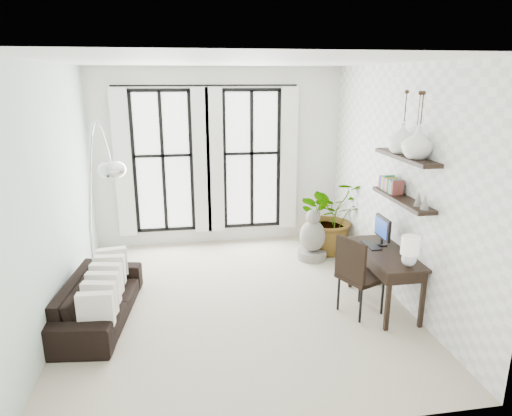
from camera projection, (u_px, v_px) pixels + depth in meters
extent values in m
plane|color=#B8AB92|center=(237.00, 301.00, 6.37)|extent=(5.00, 5.00, 0.00)
plane|color=white|center=(233.00, 61.00, 5.48)|extent=(5.00, 5.00, 0.00)
plane|color=silver|center=(53.00, 197.00, 5.57)|extent=(0.00, 5.00, 5.00)
plane|color=white|center=(397.00, 184.00, 6.28)|extent=(0.00, 5.00, 5.00)
plane|color=white|center=(219.00, 158.00, 8.30)|extent=(4.50, 0.00, 4.50)
cube|color=white|center=(163.00, 163.00, 8.13)|extent=(1.00, 0.02, 2.50)
cube|color=white|center=(123.00, 165.00, 7.92)|extent=(0.30, 0.04, 2.60)
cube|color=white|center=(202.00, 162.00, 8.14)|extent=(0.30, 0.04, 2.60)
cube|color=white|center=(252.00, 160.00, 8.38)|extent=(1.00, 0.02, 2.50)
cube|color=white|center=(215.00, 162.00, 8.17)|extent=(0.30, 0.04, 2.60)
cube|color=white|center=(289.00, 160.00, 8.39)|extent=(0.30, 0.04, 2.60)
cylinder|color=black|center=(206.00, 85.00, 7.80)|extent=(3.20, 0.03, 0.03)
cube|color=black|center=(402.00, 199.00, 5.86)|extent=(0.25, 1.30, 0.05)
cube|color=black|center=(406.00, 157.00, 5.71)|extent=(0.25, 1.30, 0.05)
cube|color=#BB2E42|center=(384.00, 181.00, 6.35)|extent=(0.16, 0.04, 0.18)
cube|color=#3843C4|center=(386.00, 182.00, 6.31)|extent=(0.16, 0.04, 0.18)
cube|color=yellow|center=(387.00, 183.00, 6.27)|extent=(0.16, 0.04, 0.18)
cube|color=#35A15D|center=(389.00, 184.00, 6.23)|extent=(0.16, 0.04, 0.18)
cube|color=#AE51BE|center=(390.00, 184.00, 6.18)|extent=(0.16, 0.04, 0.18)
cube|color=gold|center=(392.00, 185.00, 6.14)|extent=(0.16, 0.04, 0.18)
cube|color=#414141|center=(393.00, 186.00, 6.10)|extent=(0.16, 0.04, 0.18)
cube|color=#34B7B5|center=(395.00, 187.00, 6.06)|extent=(0.16, 0.04, 0.18)
cube|color=gray|center=(396.00, 187.00, 6.01)|extent=(0.16, 0.04, 0.18)
cube|color=brown|center=(398.00, 188.00, 5.97)|extent=(0.16, 0.04, 0.18)
cone|color=gray|center=(418.00, 199.00, 5.45)|extent=(0.10, 0.10, 0.18)
cone|color=gray|center=(425.00, 202.00, 5.31)|extent=(0.10, 0.10, 0.18)
imported|color=black|center=(99.00, 299.00, 5.83)|extent=(0.96, 1.98, 0.56)
cube|color=silver|center=(96.00, 309.00, 5.13)|extent=(0.40, 0.12, 0.40)
cube|color=silver|center=(100.00, 298.00, 5.39)|extent=(0.40, 0.12, 0.40)
cube|color=silver|center=(103.00, 288.00, 5.66)|extent=(0.40, 0.12, 0.40)
cube|color=silver|center=(107.00, 278.00, 5.92)|extent=(0.40, 0.12, 0.40)
cube|color=silver|center=(110.00, 270.00, 6.19)|extent=(0.40, 0.12, 0.40)
cube|color=silver|center=(113.00, 262.00, 6.45)|extent=(0.40, 0.12, 0.40)
imported|color=#2D7228|center=(330.00, 216.00, 8.02)|extent=(1.42, 1.31, 1.34)
cube|color=black|center=(386.00, 253.00, 6.04)|extent=(0.56, 1.33, 0.04)
cube|color=black|center=(384.00, 260.00, 6.06)|extent=(0.51, 1.27, 0.12)
cube|color=black|center=(388.00, 303.00, 5.53)|extent=(0.05, 0.05, 0.74)
cube|color=black|center=(422.00, 300.00, 5.60)|extent=(0.05, 0.05, 0.74)
cube|color=black|center=(351.00, 264.00, 6.70)|extent=(0.05, 0.05, 0.74)
cube|color=black|center=(380.00, 262.00, 6.77)|extent=(0.05, 0.05, 0.74)
cube|color=black|center=(383.00, 228.00, 6.22)|extent=(0.04, 0.42, 0.30)
cube|color=navy|center=(381.00, 228.00, 6.21)|extent=(0.00, 0.36, 0.24)
cube|color=black|center=(371.00, 245.00, 6.26)|extent=(0.15, 0.40, 0.02)
sphere|color=silver|center=(409.00, 260.00, 5.53)|extent=(0.18, 0.18, 0.18)
cylinder|color=white|center=(410.00, 245.00, 5.48)|extent=(0.22, 0.22, 0.22)
cube|color=black|center=(362.00, 277.00, 5.95)|extent=(0.66, 0.66, 0.06)
cube|color=black|center=(350.00, 261.00, 5.76)|extent=(0.25, 0.48, 0.56)
cylinder|color=black|center=(351.00, 304.00, 5.81)|extent=(0.03, 0.03, 0.47)
cylinder|color=black|center=(381.00, 301.00, 5.87)|extent=(0.03, 0.03, 0.47)
cylinder|color=black|center=(341.00, 290.00, 6.19)|extent=(0.03, 0.03, 0.47)
cylinder|color=black|center=(369.00, 288.00, 6.25)|extent=(0.03, 0.03, 0.47)
cylinder|color=silver|center=(98.00, 301.00, 6.27)|extent=(0.38, 0.38, 0.11)
cylinder|color=silver|center=(94.00, 265.00, 6.13)|extent=(0.04, 0.04, 1.05)
ellipsoid|color=silver|center=(112.00, 170.00, 5.47)|extent=(0.34, 0.34, 0.22)
cylinder|color=gray|center=(312.00, 255.00, 7.84)|extent=(0.49, 0.49, 0.15)
ellipsoid|color=gray|center=(312.00, 236.00, 7.75)|extent=(0.44, 0.44, 0.54)
sphere|color=gray|center=(313.00, 217.00, 7.65)|extent=(0.24, 0.24, 0.24)
imported|color=white|center=(418.00, 143.00, 5.42)|extent=(0.37, 0.37, 0.38)
imported|color=white|center=(402.00, 138.00, 5.79)|extent=(0.37, 0.37, 0.38)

